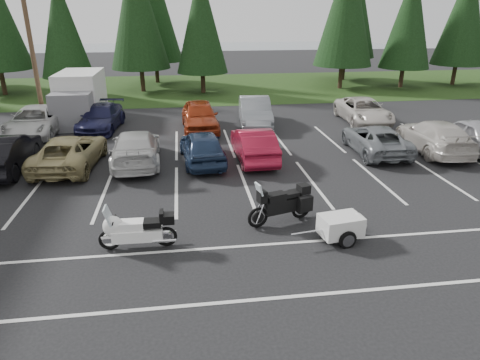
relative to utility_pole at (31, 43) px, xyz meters
name	(u,v)px	position (x,y,z in m)	size (l,w,h in m)	color
ground	(237,197)	(10.00, -12.00, -4.70)	(120.00, 120.00, 0.00)	black
grass_strip	(202,88)	(10.00, 12.00, -4.69)	(80.00, 16.00, 0.01)	#183310
lake_water	(217,54)	(14.00, 43.00, -4.70)	(70.00, 50.00, 0.02)	slate
utility_pole	(31,43)	(0.00, 0.00, 0.00)	(1.60, 0.26, 9.00)	#473321
box_truck	(78,99)	(2.00, 0.50, -3.25)	(2.40, 5.60, 2.90)	silver
stall_markings	(230,178)	(10.00, -10.00, -4.69)	(32.00, 16.00, 0.01)	silver
conifer_3	(62,26)	(-0.50, 9.40, 0.57)	(3.87, 3.87, 9.02)	#332316
conifer_4	(137,8)	(5.00, 10.90, 1.83)	(4.80, 4.80, 11.17)	#332316
conifer_5	(201,21)	(10.00, 9.60, 0.93)	(4.14, 4.14, 9.63)	#332316
conifer_6	(347,6)	(22.00, 10.10, 2.01)	(4.93, 4.93, 11.48)	#332316
conifer_7	(410,18)	(27.50, 9.80, 1.11)	(4.27, 4.27, 9.94)	#332316
conifer_8	(465,13)	(33.00, 10.60, 1.47)	(4.53, 4.53, 10.56)	#332316
conifer_back_b	(152,5)	(6.00, 15.50, 2.07)	(4.97, 4.97, 11.58)	#332316
car_near_1	(5,153)	(0.65, -7.86, -3.90)	(1.69, 4.84, 1.59)	black
car_near_2	(70,152)	(3.25, -7.75, -3.99)	(2.34, 5.06, 1.41)	#8B8051
car_near_3	(136,147)	(6.06, -7.64, -3.96)	(2.07, 5.08, 1.47)	#B9B9B7
car_near_4	(202,147)	(8.98, -7.93, -3.95)	(1.76, 4.37, 1.49)	#1C2B46
car_near_5	(254,144)	(11.33, -7.85, -3.96)	(1.56, 4.46, 1.47)	maroon
car_near_6	(375,139)	(17.27, -7.61, -4.03)	(2.20, 4.78, 1.33)	slate
car_near_7	(434,136)	(20.16, -7.80, -3.94)	(2.12, 5.21, 1.51)	beige
car_near_8	(471,134)	(22.05, -7.83, -3.91)	(1.87, 4.64, 1.58)	#A7A6AB
car_far_0	(35,121)	(0.19, -2.10, -3.94)	(2.53, 5.48, 1.52)	silver
car_far_1	(101,118)	(3.57, -1.54, -3.99)	(1.97, 4.84, 1.41)	#171839
car_far_2	(200,116)	(9.14, -2.33, -3.87)	(1.95, 4.85, 1.65)	maroon
car_far_3	(255,112)	(12.43, -1.73, -3.88)	(1.73, 4.97, 1.64)	slate
car_far_4	(364,111)	(19.10, -1.87, -3.98)	(2.39, 5.18, 1.44)	beige
touring_motorcycle	(137,227)	(6.73, -15.16, -4.02)	(2.46, 0.76, 1.36)	white
cargo_trailer	(340,228)	(12.66, -15.52, -4.29)	(1.75, 0.99, 0.81)	silver
adventure_motorcycle	(280,201)	(11.13, -14.17, -3.93)	(2.52, 0.88, 1.54)	black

